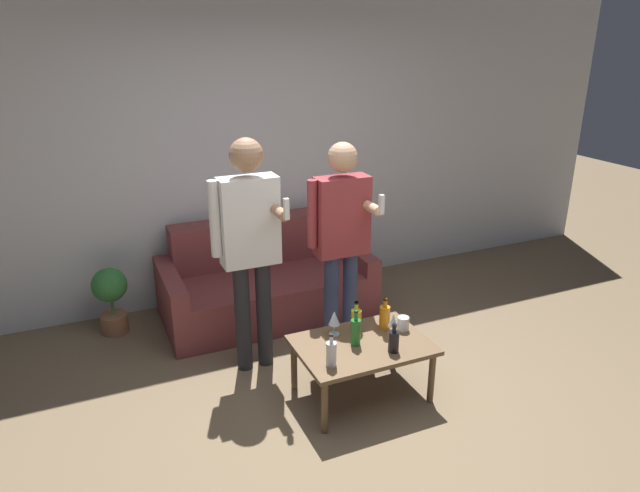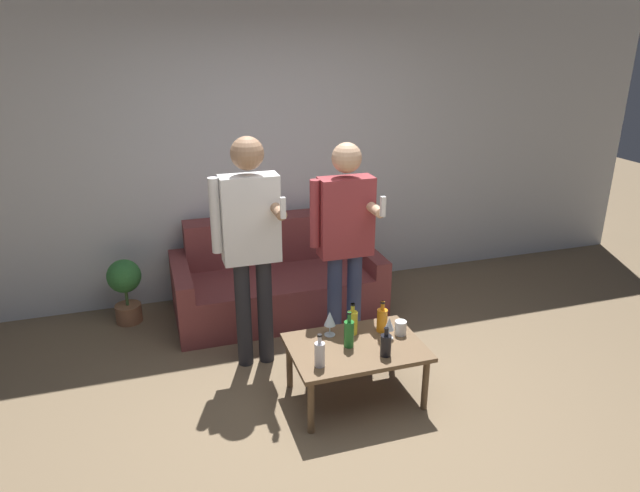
% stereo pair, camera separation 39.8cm
% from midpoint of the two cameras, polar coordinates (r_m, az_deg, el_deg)
% --- Properties ---
extents(ground_plane, '(16.00, 16.00, 0.00)m').
position_cam_midpoint_polar(ground_plane, '(3.77, 1.27, -18.03)').
color(ground_plane, '#756047').
extents(wall_back, '(8.00, 0.06, 2.70)m').
position_cam_midpoint_polar(wall_back, '(5.21, -9.50, 9.28)').
color(wall_back, silver).
rests_on(wall_back, ground_plane).
extents(couch, '(1.78, 0.90, 0.79)m').
position_cam_midpoint_polar(couch, '(5.08, -7.81, -3.66)').
color(couch, brown).
rests_on(couch, ground_plane).
extents(coffee_table, '(0.88, 0.62, 0.41)m').
position_cam_midpoint_polar(coffee_table, '(3.87, 1.26, -10.35)').
color(coffee_table, brown).
rests_on(coffee_table, ground_plane).
extents(bottle_orange, '(0.07, 0.07, 0.22)m').
position_cam_midpoint_polar(bottle_orange, '(3.57, -2.11, -10.76)').
color(bottle_orange, silver).
rests_on(bottle_orange, coffee_table).
extents(bottle_green, '(0.07, 0.07, 0.25)m').
position_cam_midpoint_polar(bottle_green, '(3.78, 0.56, -8.60)').
color(bottle_green, '#23752D').
rests_on(bottle_green, coffee_table).
extents(bottle_dark, '(0.07, 0.07, 0.23)m').
position_cam_midpoint_polar(bottle_dark, '(3.94, 0.74, -7.49)').
color(bottle_dark, yellow).
rests_on(bottle_dark, coffee_table).
extents(bottle_yellow, '(0.07, 0.07, 0.23)m').
position_cam_midpoint_polar(bottle_yellow, '(4.00, 3.64, -7.10)').
color(bottle_yellow, orange).
rests_on(bottle_yellow, coffee_table).
extents(bottle_red, '(0.07, 0.07, 0.20)m').
position_cam_midpoint_polar(bottle_red, '(3.73, 4.33, -9.50)').
color(bottle_red, black).
rests_on(bottle_red, coffee_table).
extents(wine_glass_near, '(0.07, 0.07, 0.16)m').
position_cam_midpoint_polar(wine_glass_near, '(3.91, 4.44, -7.55)').
color(wine_glass_near, silver).
rests_on(wine_glass_near, coffee_table).
extents(wine_glass_far, '(0.08, 0.08, 0.18)m').
position_cam_midpoint_polar(wine_glass_far, '(3.89, -1.51, -7.35)').
color(wine_glass_far, silver).
rests_on(wine_glass_far, coffee_table).
extents(cup_on_table, '(0.08, 0.08, 0.10)m').
position_cam_midpoint_polar(cup_on_table, '(4.00, 5.50, -7.80)').
color(cup_on_table, white).
rests_on(cup_on_table, coffee_table).
extents(person_standing_left, '(0.48, 0.43, 1.71)m').
position_cam_midpoint_polar(person_standing_left, '(3.98, -9.93, 0.77)').
color(person_standing_left, '#232328').
rests_on(person_standing_left, ground_plane).
extents(person_standing_right, '(0.47, 0.42, 1.63)m').
position_cam_midpoint_polar(person_standing_right, '(4.21, -0.56, 1.42)').
color(person_standing_right, navy).
rests_on(person_standing_right, ground_plane).
extents(potted_plant, '(0.28, 0.28, 0.57)m').
position_cam_midpoint_polar(potted_plant, '(5.04, -22.38, -4.59)').
color(potted_plant, '#936042').
rests_on(potted_plant, ground_plane).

